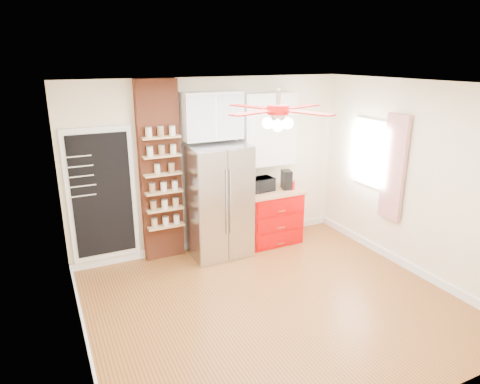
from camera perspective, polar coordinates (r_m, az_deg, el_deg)
name	(u,v)px	position (r m, az deg, el deg)	size (l,w,h in m)	color
floor	(273,303)	(5.62, 4.41, -14.52)	(4.50, 4.50, 0.00)	brown
ceiling	(279,84)	(4.77, 5.19, 14.11)	(4.50, 4.50, 0.00)	white
wall_back	(212,165)	(6.76, -3.81, 3.58)	(4.50, 0.02, 2.70)	#F9EEC8
wall_front	(406,279)	(3.60, 21.27, -10.71)	(4.50, 0.02, 2.70)	#F9EEC8
wall_left	(72,236)	(4.41, -21.49, -5.45)	(0.02, 4.00, 2.70)	#F9EEC8
wall_right	(415,180)	(6.43, 22.36, 1.53)	(0.02, 4.00, 2.70)	#F9EEC8
chalkboard	(102,195)	(6.39, -17.91, -0.44)	(0.95, 0.05, 1.95)	white
brick_pillar	(160,172)	(6.43, -10.58, 2.58)	(0.60, 0.16, 2.70)	brown
fridge	(218,201)	(6.55, -2.92, -1.20)	(0.90, 0.70, 1.75)	silver
upper_glass_cabinet	(212,116)	(6.44, -3.78, 10.12)	(0.90, 0.35, 0.70)	white
red_cabinet	(271,216)	(7.14, 4.17, -3.21)	(0.94, 0.64, 0.90)	#C50101
upper_shelf_unit	(268,129)	(6.92, 3.73, 8.34)	(0.90, 0.30, 1.15)	white
window	(371,153)	(6.98, 17.03, 4.98)	(0.04, 0.75, 1.05)	white
curtain	(394,168)	(6.59, 19.83, 3.08)	(0.06, 0.40, 1.55)	#A81B16
ceiling_fan	(278,110)	(4.80, 5.09, 10.81)	(1.40, 1.40, 0.44)	silver
toaster_oven	(261,184)	(6.92, 2.82, 1.01)	(0.40, 0.27, 0.22)	black
coffee_maker	(286,180)	(7.06, 6.21, 1.64)	(0.14, 0.22, 0.31)	black
canister_left	(292,185)	(7.05, 6.94, 0.91)	(0.09, 0.09, 0.15)	#A6090A
canister_right	(287,184)	(7.11, 6.30, 1.00)	(0.09, 0.09, 0.13)	#B00923
pantry_jar_oats	(157,169)	(6.28, -10.98, 3.02)	(0.09, 0.09, 0.13)	beige
pantry_jar_beans	(171,168)	(6.30, -9.12, 3.16)	(0.09, 0.09, 0.13)	#886445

